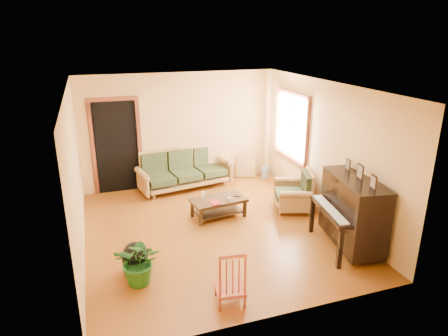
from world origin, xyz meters
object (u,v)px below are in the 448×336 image
object	(u,v)px
footstool	(136,262)
red_chair	(230,276)
ceramic_crock	(265,172)
armchair	(292,190)
coffee_table	(218,208)
piano	(353,213)
potted_plant	(140,261)
sofa	(185,170)

from	to	relation	value
footstool	red_chair	world-z (taller)	red_chair
ceramic_crock	red_chair	bearing A→B (deg)	-119.81
red_chair	armchair	bearing A→B (deg)	54.75
coffee_table	armchair	bearing A→B (deg)	-5.82
coffee_table	red_chair	world-z (taller)	red_chair
piano	ceramic_crock	xyz separation A→B (m)	(0.04, 3.54, -0.48)
coffee_table	footstool	bearing A→B (deg)	-141.01
red_chair	coffee_table	bearing A→B (deg)	82.68
piano	potted_plant	size ratio (longest dim) A/B	1.89
sofa	potted_plant	distance (m)	3.69
armchair	piano	bearing A→B (deg)	-63.81
potted_plant	footstool	bearing A→B (deg)	97.78
ceramic_crock	potted_plant	bearing A→B (deg)	-135.49
armchair	footstool	distance (m)	3.53
coffee_table	footstool	world-z (taller)	coffee_table
coffee_table	potted_plant	distance (m)	2.44
footstool	potted_plant	bearing A→B (deg)	-82.22
piano	red_chair	world-z (taller)	piano
armchair	potted_plant	distance (m)	3.60
red_chair	ceramic_crock	size ratio (longest dim) A/B	3.15
armchair	footstool	world-z (taller)	armchair
red_chair	potted_plant	world-z (taller)	red_chair
coffee_table	ceramic_crock	world-z (taller)	coffee_table
coffee_table	potted_plant	world-z (taller)	potted_plant
piano	ceramic_crock	bearing A→B (deg)	99.27
red_chair	ceramic_crock	world-z (taller)	red_chair
piano	ceramic_crock	size ratio (longest dim) A/B	5.34
sofa	coffee_table	bearing A→B (deg)	-90.82
armchair	ceramic_crock	size ratio (longest dim) A/B	3.18
coffee_table	red_chair	xyz separation A→B (m)	(-0.66, -2.52, 0.22)
sofa	potted_plant	world-z (taller)	sofa
ceramic_crock	piano	bearing A→B (deg)	-90.72
sofa	red_chair	distance (m)	4.22
coffee_table	ceramic_crock	xyz separation A→B (m)	(1.79, 1.75, -0.06)
sofa	red_chair	world-z (taller)	sofa
sofa	coffee_table	distance (m)	1.71
armchair	piano	xyz separation A→B (m)	(0.23, -1.64, 0.20)
red_chair	ceramic_crock	distance (m)	4.93
footstool	ceramic_crock	world-z (taller)	footstool
footstool	red_chair	xyz separation A→B (m)	(1.11, -1.09, 0.22)
footstool	ceramic_crock	bearing A→B (deg)	41.77
sofa	coffee_table	xyz separation A→B (m)	(0.26, -1.67, -0.26)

